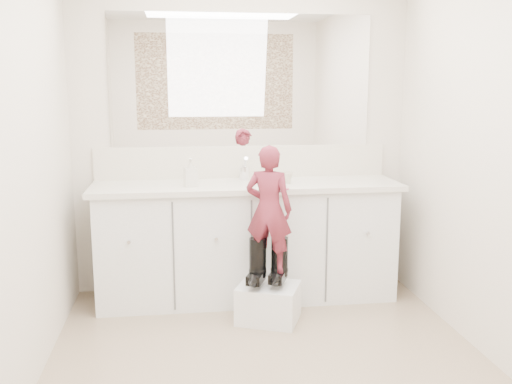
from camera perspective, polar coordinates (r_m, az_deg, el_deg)
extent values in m
plane|color=#887059|center=(3.37, 1.76, -17.77)|extent=(3.00, 3.00, 0.00)
plane|color=beige|center=(4.47, -1.39, 5.42)|extent=(2.60, 0.00, 2.60)
plane|color=beige|center=(1.57, 11.29, -4.47)|extent=(2.60, 0.00, 2.60)
plane|color=beige|center=(3.06, -22.89, 2.20)|extent=(0.00, 3.00, 3.00)
plane|color=beige|center=(3.46, 23.64, 3.03)|extent=(0.00, 3.00, 3.00)
cube|color=silver|center=(4.34, -0.93, -5.14)|extent=(2.20, 0.55, 0.85)
cube|color=beige|center=(4.23, -0.92, 0.62)|extent=(2.28, 0.58, 0.04)
cube|color=beige|center=(4.48, -1.36, 3.04)|extent=(2.28, 0.03, 0.25)
cube|color=white|center=(4.44, -1.40, 11.07)|extent=(2.00, 0.02, 1.00)
cube|color=#472819|center=(1.52, 11.79, 12.20)|extent=(2.00, 0.01, 1.20)
cylinder|color=silver|center=(4.38, -1.19, 1.89)|extent=(0.08, 0.08, 0.10)
imported|color=#BFB298|center=(4.23, 3.11, 1.44)|extent=(0.10, 0.10, 0.08)
imported|color=beige|center=(4.12, -6.55, 1.98)|extent=(0.11, 0.11, 0.20)
cube|color=white|center=(4.01, 1.25, -11.01)|extent=(0.50, 0.46, 0.26)
imported|color=#B13647|center=(3.81, 1.29, -1.75)|extent=(0.37, 0.31, 0.86)
cylinder|color=#CB4F72|center=(3.80, 2.34, 0.02)|extent=(0.13, 0.06, 0.06)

